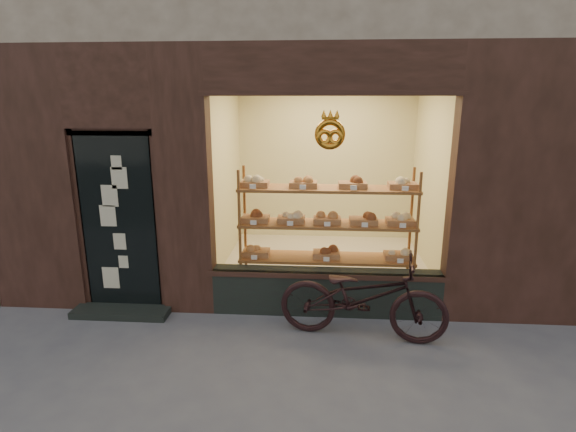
{
  "coord_description": "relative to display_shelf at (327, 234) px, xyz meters",
  "views": [
    {
      "loc": [
        0.35,
        -2.87,
        2.52
      ],
      "look_at": [
        0.0,
        2.0,
        1.24
      ],
      "focal_mm": 28.0,
      "sensor_mm": 36.0,
      "label": 1
    }
  ],
  "objects": [
    {
      "name": "display_shelf",
      "position": [
        0.0,
        0.0,
        0.0
      ],
      "size": [
        2.2,
        0.45,
        1.7
      ],
      "color": "brown",
      "rests_on": "ground"
    },
    {
      "name": "bicycle",
      "position": [
        0.38,
        -0.96,
        -0.4
      ],
      "size": [
        1.86,
        0.87,
        0.94
      ],
      "primitive_type": "imported",
      "rotation": [
        0.0,
        0.0,
        1.43
      ],
      "color": "black",
      "rests_on": "ground"
    }
  ]
}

